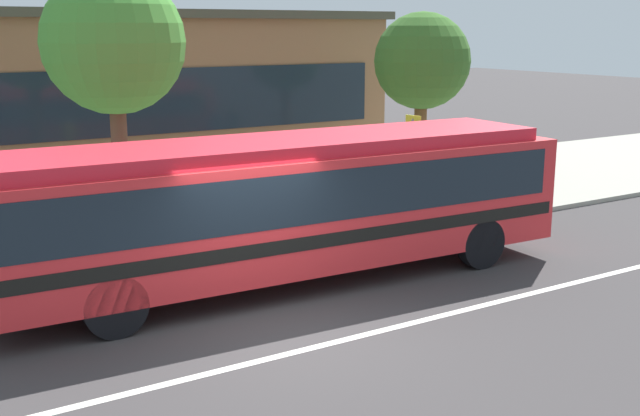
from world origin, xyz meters
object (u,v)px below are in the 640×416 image
Objects in this scene: pedestrian_standing_by_tree at (207,202)px; street_tree_mid_block at (422,62)px; pedestrian_waiting_near_sign at (420,172)px; street_tree_near_stop at (114,44)px; transit_bus at (288,200)px; bus_stop_sign at (412,155)px; pedestrian_walking_along_curb at (401,176)px.

street_tree_mid_block reaches higher than pedestrian_standing_by_tree.
pedestrian_waiting_near_sign is 0.30× the size of street_tree_near_stop.
transit_bus reaches higher than bus_stop_sign.
pedestrian_walking_along_curb is at bearing 29.94° from transit_bus.
pedestrian_waiting_near_sign is at bearing 41.85° from bus_stop_sign.
street_tree_near_stop reaches higher than street_tree_mid_block.
bus_stop_sign is at bearing -8.19° from pedestrian_standing_by_tree.
pedestrian_walking_along_curb is 1.03× the size of pedestrian_standing_by_tree.
pedestrian_waiting_near_sign is 1.42m from bus_stop_sign.
street_tree_near_stop is at bearing 129.79° from pedestrian_standing_by_tree.
street_tree_near_stop is (-6.47, 1.47, 3.20)m from pedestrian_walking_along_curb.
street_tree_near_stop reaches higher than pedestrian_walking_along_curb.
transit_bus reaches higher than pedestrian_standing_by_tree.
street_tree_near_stop is 1.16× the size of street_tree_mid_block.
pedestrian_waiting_near_sign reaches higher than pedestrian_standing_by_tree.
pedestrian_waiting_near_sign is 7.92m from street_tree_near_stop.
pedestrian_walking_along_curb is (4.74, 2.73, -0.47)m from transit_bus.
street_tree_near_stop reaches higher than transit_bus.
transit_bus is 4.85m from bus_stop_sign.
pedestrian_walking_along_curb is 0.34× the size of street_tree_mid_block.
street_tree_near_stop is at bearing 168.89° from pedestrian_waiting_near_sign.
pedestrian_standing_by_tree is 4.98m from bus_stop_sign.
pedestrian_standing_by_tree is 0.29× the size of street_tree_near_stop.
pedestrian_waiting_near_sign is 0.68× the size of bus_stop_sign.
bus_stop_sign is at bearing -20.04° from street_tree_near_stop.
pedestrian_standing_by_tree is at bearing 171.81° from bus_stop_sign.
pedestrian_standing_by_tree is at bearing -165.88° from street_tree_mid_block.
street_tree_mid_block is at bearing 51.64° from pedestrian_waiting_near_sign.
pedestrian_waiting_near_sign is 1.03× the size of pedestrian_walking_along_curb.
pedestrian_walking_along_curb is 7.37m from street_tree_near_stop.
bus_stop_sign is (-0.30, -0.78, 0.65)m from pedestrian_walking_along_curb.
transit_bus is 6.09m from pedestrian_waiting_near_sign.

